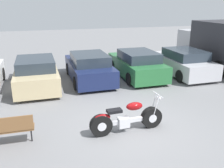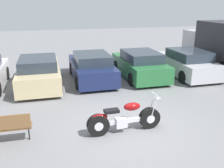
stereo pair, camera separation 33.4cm
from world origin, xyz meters
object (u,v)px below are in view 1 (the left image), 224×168
(parked_car_green, at_px, (137,65))
(parked_car_silver, at_px, (182,63))
(parked_car_navy, at_px, (89,68))
(park_bench, at_px, (6,128))
(delivery_truck, at_px, (223,44))
(parked_car_champagne, at_px, (36,73))
(motorcycle, at_px, (126,119))

(parked_car_green, bearing_deg, parked_car_silver, -6.62)
(parked_car_navy, distance_m, parked_car_green, 2.53)
(park_bench, bearing_deg, parked_car_navy, 57.56)
(parked_car_green, bearing_deg, park_bench, -138.47)
(delivery_truck, relative_size, park_bench, 4.09)
(parked_car_champagne, relative_size, parked_car_silver, 1.00)
(parked_car_green, xyz_separation_m, delivery_truck, (5.24, -0.06, 0.85))
(motorcycle, bearing_deg, park_bench, 177.22)
(delivery_truck, bearing_deg, parked_car_green, 179.38)
(motorcycle, bearing_deg, parked_car_silver, 45.15)
(parked_car_champagne, bearing_deg, parked_car_silver, -0.54)
(parked_car_green, relative_size, park_bench, 2.97)
(parked_car_champagne, bearing_deg, delivery_truck, 0.92)
(delivery_truck, height_order, park_bench, delivery_truck)
(parked_car_green, bearing_deg, motorcycle, -115.26)
(parked_car_silver, bearing_deg, park_bench, -149.65)
(parked_car_champagne, xyz_separation_m, parked_car_green, (5.05, 0.22, 0.00))
(delivery_truck, bearing_deg, parked_car_navy, 178.98)
(parked_car_green, distance_m, parked_car_silver, 2.54)
(parked_car_navy, bearing_deg, park_bench, -122.44)
(delivery_truck, bearing_deg, motorcycle, -145.57)
(motorcycle, distance_m, parked_car_silver, 7.19)
(parked_car_navy, distance_m, delivery_truck, 7.81)
(parked_car_champagne, height_order, parked_car_silver, same)
(motorcycle, xyz_separation_m, parked_car_silver, (5.07, 5.10, 0.23))
(delivery_truck, bearing_deg, parked_car_silver, -175.01)
(parked_car_navy, xyz_separation_m, parked_car_silver, (5.05, -0.38, 0.00))
(motorcycle, xyz_separation_m, parked_car_navy, (0.02, 5.47, 0.23))
(parked_car_champagne, distance_m, parked_car_silver, 7.58)
(parked_car_champagne, relative_size, parked_car_green, 1.00)
(parked_car_champagne, bearing_deg, motorcycle, -64.10)
(motorcycle, relative_size, parked_car_champagne, 0.54)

